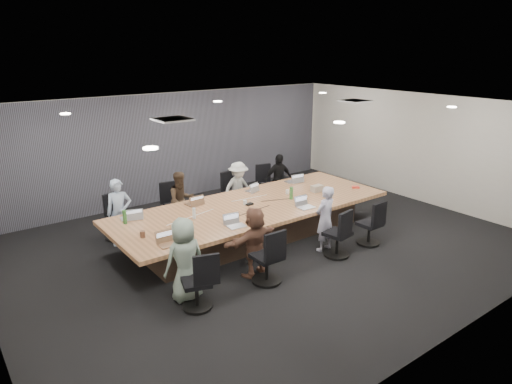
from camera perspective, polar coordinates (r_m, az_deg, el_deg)
floor at (r=9.48m, az=1.46°, el=-6.65°), size 10.00×8.00×0.00m
ceiling at (r=8.71m, az=1.60°, el=10.38°), size 10.00×8.00×0.00m
wall_back at (r=12.29m, az=-10.15°, el=5.66°), size 10.00×0.00×2.80m
wall_front at (r=6.54m, az=23.93°, el=-6.51°), size 10.00×0.00×2.80m
wall_right at (r=12.63m, az=19.72°, el=5.22°), size 0.00×8.00×2.80m
curtain at (r=12.22m, az=-9.98°, el=5.60°), size 9.80×0.04×2.80m
conference_table at (r=9.69m, az=-0.35°, el=-3.51°), size 6.00×2.20×0.74m
chair_0 at (r=10.10m, az=-17.24°, el=-3.69°), size 0.59×0.59×0.72m
chair_1 at (r=10.60m, az=-10.09°, el=-2.07°), size 0.58×0.58×0.75m
chair_2 at (r=11.32m, az=-3.21°, el=-0.58°), size 0.57×0.57×0.72m
chair_3 at (r=12.01m, az=1.73°, el=0.59°), size 0.62×0.62×0.75m
chair_4 at (r=7.26m, az=-7.45°, el=-11.64°), size 0.64×0.64×0.75m
chair_5 at (r=7.92m, az=1.34°, el=-8.60°), size 0.55×0.55×0.81m
chair_6 at (r=9.00m, az=10.13°, el=-5.60°), size 0.61×0.61×0.78m
chair_7 at (r=9.68m, az=13.98°, el=-4.30°), size 0.51×0.51×0.74m
person_0 at (r=9.67m, az=-16.71°, el=-2.47°), size 0.57×0.43×1.39m
laptop_0 at (r=9.17m, az=-15.52°, el=-3.14°), size 0.38×0.30×0.02m
person_1 at (r=10.21m, az=-9.29°, el=-1.09°), size 0.67×0.53×1.32m
laptop_1 at (r=9.72m, az=-7.79°, el=-1.44°), size 0.35×0.25×0.02m
person_2 at (r=10.95m, az=-2.22°, el=0.42°), size 0.85×0.50×1.31m
laptop_2 at (r=10.49m, az=-0.52°, el=0.19°), size 0.32×0.26×0.02m
person_3 at (r=11.67m, az=2.81°, el=1.56°), size 0.83×0.46×1.33m
laptop_3 at (r=11.24m, az=4.60°, el=1.33°), size 0.38×0.28×0.02m
person_4 at (r=7.38m, az=-8.91°, el=-8.35°), size 0.69×0.45×1.39m
laptop_4 at (r=7.81m, az=-10.85°, el=-6.51°), size 0.32×0.22×0.02m
person_5 at (r=8.07m, az=-0.19°, el=-6.22°), size 1.22×0.53×1.28m
laptop_5 at (r=8.44m, az=-2.42°, el=-4.31°), size 0.35×0.26×0.02m
person_6 at (r=9.12m, az=8.63°, el=-3.32°), size 0.52×0.37×1.34m
laptop_6 at (r=9.46m, az=6.29°, el=-1.92°), size 0.34×0.23×0.02m
bottle_green_left at (r=8.89m, az=-16.09°, el=-3.01°), size 0.10×0.10×0.26m
bottle_green_right at (r=9.92m, az=4.43°, el=-0.14°), size 0.09×0.09×0.27m
bottle_clear at (r=8.88m, az=-7.74°, el=-2.65°), size 0.08×0.08×0.21m
cup_white_far at (r=9.57m, az=-1.38°, el=-1.32°), size 0.10×0.10×0.10m
cup_white_near at (r=10.29m, az=3.95°, el=0.01°), size 0.08×0.08×0.09m
mug_brown at (r=8.20m, az=-13.99°, el=-5.15°), size 0.12×0.12×0.11m
mic_left at (r=9.09m, az=0.00°, el=-2.58°), size 0.18×0.13×0.03m
mic_right at (r=9.58m, az=-0.86°, el=-1.51°), size 0.17×0.13×0.03m
stapler at (r=8.95m, az=-0.27°, el=-2.83°), size 0.15×0.05×0.05m
canvas_bag at (r=10.53m, az=7.62°, el=0.44°), size 0.27×0.17×0.14m
snack_packet at (r=10.97m, az=12.34°, el=0.61°), size 0.20×0.20×0.04m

